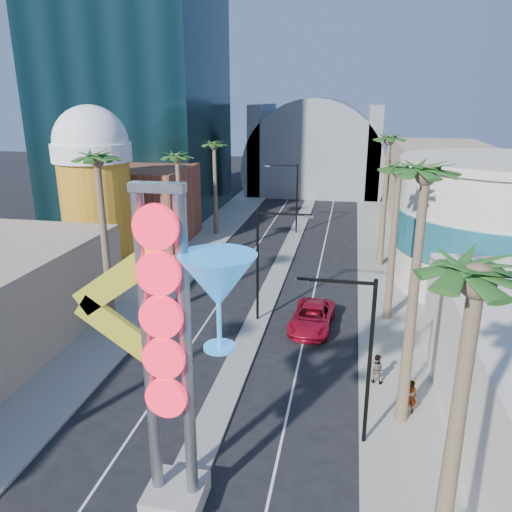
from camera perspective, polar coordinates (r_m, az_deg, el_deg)
The scene contains 23 objects.
sidewalk_west at distance 51.43m, azimuth -7.14°, elevation 0.58°, with size 5.00×100.00×0.15m, color gray.
sidewalk_east at distance 49.17m, azimuth 14.45°, elevation -0.66°, with size 5.00×100.00×0.15m, color gray.
median at distance 52.25m, azimuth 3.85°, elevation 0.96°, with size 1.60×84.00×0.15m, color gray.
hotel_tower at distance 70.26m, azimuth -14.09°, elevation 25.33°, with size 20.00×20.00×50.00m, color black.
brick_filler_west at distance 55.45m, azimuth -12.78°, elevation 5.72°, with size 10.00×10.00×8.00m, color brown.
filler_east at distance 61.35m, azimuth 20.28°, elevation 7.14°, with size 10.00×20.00×10.00m, color tan.
beer_mug at distance 48.15m, azimuth -17.97°, elevation 8.19°, with size 7.00×7.00×14.50m.
turquoise_building at distance 44.49m, azimuth 26.28°, elevation 3.06°, with size 16.60×16.60×10.60m.
canopy at distance 84.59m, azimuth 6.85°, elevation 10.26°, with size 22.00×16.00×22.00m.
neon_sign at distance 17.37m, azimuth -7.73°, elevation -9.11°, with size 6.53×2.60×12.55m.
streetlight_0 at distance 33.73m, azimuth 1.10°, elevation 0.07°, with size 3.79×0.25×8.00m.
streetlight_1 at distance 56.99m, azimuth 4.16°, elevation 7.33°, with size 3.79×0.25×8.00m.
streetlight_2 at distance 22.21m, azimuth 11.73°, elevation -10.22°, with size 3.45×0.25×8.00m.
palm_1 at distance 31.77m, azimuth -17.61°, elevation 9.16°, with size 2.40×2.40×12.70m.
palm_2 at distance 44.65m, azimuth -8.96°, elevation 10.27°, with size 2.40×2.40×11.20m.
palm_3 at distance 56.02m, azimuth -4.79°, elevation 11.89°, with size 2.40×2.40×11.20m.
palm_4 at distance 12.96m, azimuth 23.62°, elevation -5.22°, with size 2.40×2.40×12.20m.
palm_5 at distance 22.22m, azimuth 18.65°, elevation 6.86°, with size 2.40×2.40×13.20m.
palm_6 at distance 34.21m, azimuth 15.99°, elevation 8.35°, with size 2.40×2.40×11.70m.
palm_7 at distance 45.98m, azimuth 14.92°, elevation 11.80°, with size 2.40×2.40×12.70m.
red_pickup at distance 34.38m, azimuth 6.41°, elevation -6.97°, with size 2.67×5.80×1.61m, color #A50C24.
pedestrian_a at distance 26.54m, azimuth 17.18°, elevation -15.10°, with size 0.67×0.44×1.83m, color gray.
pedestrian_b at distance 28.63m, azimuth 13.57°, elevation -12.39°, with size 0.81×0.63×1.66m, color gray.
Camera 1 is at (5.98, -11.68, 15.10)m, focal length 35.00 mm.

